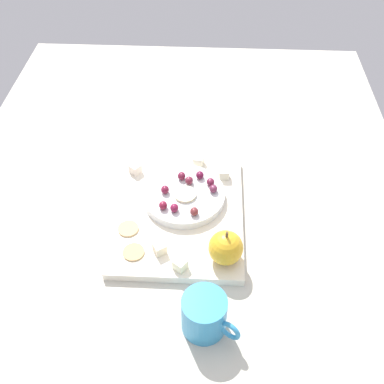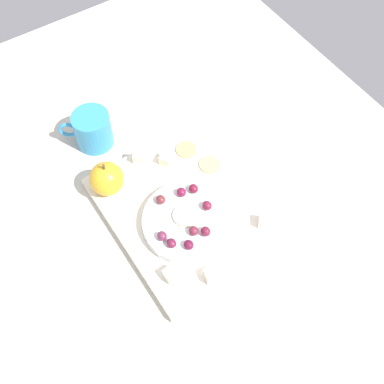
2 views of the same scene
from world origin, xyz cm
name	(u,v)px [view 1 (image 1 of 2)]	position (x,y,z in cm)	size (l,w,h in cm)	color
table	(181,209)	(0.00, 0.00, 2.20)	(136.87, 102.79, 4.40)	#BDB7A7
platter	(181,213)	(-3.89, -0.28, 5.32)	(33.43, 26.26, 1.83)	#EEE4CE
serving_dish	(184,195)	(-0.60, -0.74, 7.18)	(17.42, 17.42, 1.89)	silver
apple_whole	(226,248)	(-15.75, -9.46, 9.51)	(6.55, 6.55, 6.55)	gold
apple_stem	(227,234)	(-15.75, -9.46, 13.39)	(0.50, 0.50, 1.20)	brown
cheese_cube_0	(135,169)	(7.02, 10.69, 7.33)	(2.19, 2.19, 2.19)	#F9E6D0
cheese_cube_1	(180,264)	(-18.37, -1.19, 7.33)	(2.19, 2.19, 2.19)	#EFE9BE
cheese_cube_2	(199,161)	(10.35, -3.46, 7.33)	(2.19, 2.19, 2.19)	#EEE6C7
cheese_cube_3	(224,174)	(6.39, -9.20, 7.33)	(2.19, 2.19, 2.19)	silver
cheese_cube_4	(160,248)	(-14.85, 2.99, 7.33)	(2.19, 2.19, 2.19)	beige
cracker_0	(128,229)	(-9.63, 9.89, 6.44)	(4.21, 4.21, 0.40)	tan
cracker_1	(133,252)	(-15.34, 8.02, 6.44)	(4.21, 4.21, 0.40)	tan
grape_0	(189,180)	(2.21, -1.71, 8.96)	(1.88, 1.69, 1.67)	maroon
grape_1	(200,175)	(4.02, -3.94, 8.92)	(1.88, 1.69, 1.59)	maroon
grape_2	(174,208)	(-5.85, 0.84, 8.96)	(1.88, 1.69, 1.67)	maroon
grape_3	(165,190)	(-0.81, 3.20, 8.98)	(1.88, 1.69, 1.71)	maroon
grape_4	(213,190)	(-0.36, -6.93, 8.93)	(1.88, 1.69, 1.61)	#6A2844
grape_5	(179,176)	(3.47, 0.47, 8.99)	(1.88, 1.69, 1.73)	maroon
grape_6	(194,211)	(-6.58, -3.21, 8.93)	(1.88, 1.69, 1.61)	maroon
grape_7	(163,205)	(-5.26, 3.18, 8.95)	(1.88, 1.69, 1.65)	maroon
grape_8	(211,182)	(2.08, -6.29, 8.88)	(1.88, 1.69, 1.51)	maroon
apple_slice_0	(185,194)	(-1.46, -1.08, 8.43)	(4.65, 4.65, 0.60)	beige
cup	(205,315)	(-28.91, -6.00, 8.30)	(7.93, 9.97, 7.79)	#3491C6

